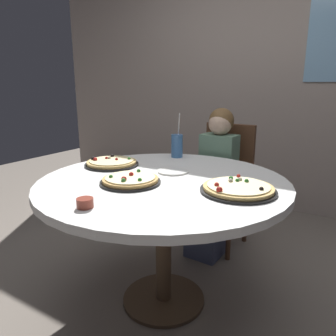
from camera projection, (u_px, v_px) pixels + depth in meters
The scene contains 11 objects.
ground_plane at pixel (164, 299), 1.89m from camera, with size 8.00×8.00×0.00m, color slate.
wall_with_window at pixel (266, 63), 3.12m from camera, with size 5.20×0.14×2.90m.
dining_table at pixel (163, 194), 1.72m from camera, with size 1.33×1.33×0.75m.
chair_wooden at pixel (224, 178), 2.50m from camera, with size 0.42×0.42×0.95m.
diner_child at pixel (213, 190), 2.36m from camera, with size 0.27×0.42×1.08m.
pizza_veggie at pixel (130, 180), 1.62m from camera, with size 0.31×0.31×0.05m.
pizza_cheese at pixel (238, 188), 1.49m from camera, with size 0.36×0.36×0.05m.
pizza_pepperoni at pixel (112, 163), 1.99m from camera, with size 0.34×0.34×0.05m.
soda_cup at pixel (177, 146), 2.21m from camera, with size 0.08×0.08×0.31m.
sauce_bowl at pixel (85, 203), 1.30m from camera, with size 0.07×0.07×0.04m, color brown.
plate_small at pixel (173, 171), 1.84m from camera, with size 0.18×0.18×0.01m, color white.
Camera 1 is at (0.86, -1.38, 1.23)m, focal length 33.85 mm.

